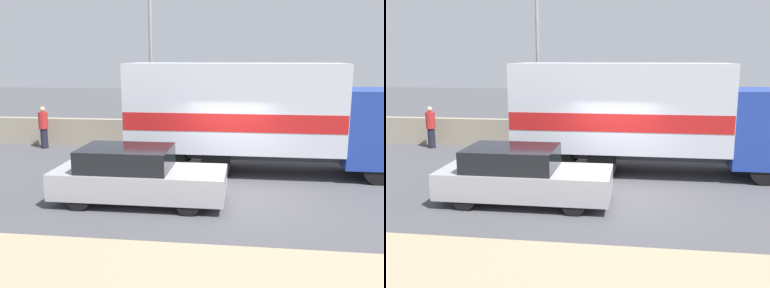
{
  "view_description": "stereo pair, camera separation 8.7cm",
  "coord_description": "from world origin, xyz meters",
  "views": [
    {
      "loc": [
        0.51,
        -11.32,
        3.76
      ],
      "look_at": [
        -1.07,
        0.89,
        1.26
      ],
      "focal_mm": 40.0,
      "sensor_mm": 36.0,
      "label": 1
    },
    {
      "loc": [
        0.59,
        -11.31,
        3.76
      ],
      "look_at": [
        -1.07,
        0.89,
        1.26
      ],
      "focal_mm": 40.0,
      "sensor_mm": 36.0,
      "label": 2
    }
  ],
  "objects": [
    {
      "name": "pedestrian",
      "position": [
        -7.91,
        5.38,
        0.91
      ],
      "size": [
        0.38,
        0.38,
        1.75
      ],
      "color": "#1E1E2D",
      "rests_on": "ground_plane"
    },
    {
      "name": "street_lamp",
      "position": [
        -3.36,
        5.77,
        4.36
      ],
      "size": [
        0.56,
        0.28,
        7.59
      ],
      "color": "gray",
      "rests_on": "ground_plane"
    },
    {
      "name": "ground_plane",
      "position": [
        0.0,
        0.0,
        0.0
      ],
      "size": [
        80.0,
        80.0,
        0.0
      ],
      "primitive_type": "plane",
      "color": "#47474C"
    },
    {
      "name": "box_truck",
      "position": [
        0.78,
        2.61,
        1.97
      ],
      "size": [
        8.8,
        2.4,
        3.58
      ],
      "color": "navy",
      "rests_on": "ground_plane"
    },
    {
      "name": "car_hatchback",
      "position": [
        -2.31,
        -0.83,
        0.73
      ],
      "size": [
        4.46,
        1.75,
        1.48
      ],
      "color": "#9E9EA3",
      "rests_on": "ground_plane"
    },
    {
      "name": "stone_wall_backdrop",
      "position": [
        0.0,
        6.25,
        0.58
      ],
      "size": [
        60.0,
        0.35,
        1.15
      ],
      "color": "gray",
      "rests_on": "ground_plane"
    }
  ]
}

